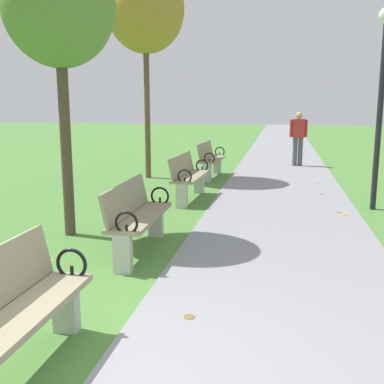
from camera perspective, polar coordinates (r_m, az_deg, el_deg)
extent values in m
cube|color=gray|center=(20.55, 11.08, 5.48)|extent=(2.64, 44.00, 0.02)
cube|color=gray|center=(3.40, -21.19, -14.37)|extent=(0.45, 1.60, 0.05)
cube|color=#B7B5AD|center=(4.08, -15.37, -13.46)|extent=(0.20, 0.12, 0.45)
torus|color=black|center=(3.94, -14.72, -8.62)|extent=(0.27, 0.03, 0.27)
cylinder|color=black|center=(3.97, -14.66, -9.71)|extent=(0.03, 0.03, 0.12)
cube|color=gray|center=(5.87, -6.36, -3.04)|extent=(0.46, 1.61, 0.05)
cube|color=gray|center=(5.88, -8.18, -0.82)|extent=(0.15, 1.60, 0.40)
cube|color=#B7B5AD|center=(5.26, -8.58, -7.59)|extent=(0.20, 0.12, 0.45)
cube|color=#B7B5AD|center=(6.62, -4.51, -3.63)|extent=(0.20, 0.12, 0.45)
torus|color=black|center=(5.12, -8.13, -3.83)|extent=(0.27, 0.03, 0.27)
cylinder|color=black|center=(5.14, -8.11, -4.69)|extent=(0.03, 0.03, 0.12)
torus|color=black|center=(6.54, -4.00, -0.51)|extent=(0.27, 0.03, 0.27)
cylinder|color=black|center=(6.56, -3.99, -1.20)|extent=(0.03, 0.03, 0.12)
cube|color=gray|center=(9.05, -0.11, 1.96)|extent=(0.50, 1.62, 0.05)
cube|color=gray|center=(9.06, -1.28, 3.41)|extent=(0.19, 1.60, 0.40)
cube|color=#B7B5AD|center=(8.39, -1.27, -0.49)|extent=(0.20, 0.13, 0.45)
cube|color=#B7B5AD|center=(9.80, 0.88, 1.17)|extent=(0.20, 0.13, 0.45)
torus|color=black|center=(8.29, -0.91, 1.93)|extent=(0.27, 0.04, 0.27)
cylinder|color=black|center=(8.30, -0.91, 1.39)|extent=(0.03, 0.03, 0.12)
torus|color=black|center=(9.75, 1.26, 3.29)|extent=(0.27, 0.04, 0.27)
cylinder|color=black|center=(9.77, 1.25, 2.83)|extent=(0.03, 0.03, 0.12)
cube|color=gray|center=(11.89, 2.57, 4.10)|extent=(0.49, 1.61, 0.05)
cube|color=gray|center=(11.90, 1.67, 5.20)|extent=(0.18, 1.60, 0.40)
cube|color=#B7B5AD|center=(11.20, 1.88, 2.39)|extent=(0.20, 0.13, 0.45)
cube|color=#B7B5AD|center=(12.64, 3.16, 3.36)|extent=(0.20, 0.13, 0.45)
torus|color=black|center=(11.12, 2.17, 4.23)|extent=(0.27, 0.04, 0.27)
cylinder|color=black|center=(11.13, 2.17, 3.82)|extent=(0.03, 0.03, 0.12)
torus|color=black|center=(12.61, 3.46, 5.01)|extent=(0.27, 0.04, 0.27)
cylinder|color=black|center=(12.62, 3.46, 4.64)|extent=(0.03, 0.03, 0.12)
cylinder|color=#4C3D2D|center=(6.75, -15.38, 5.80)|extent=(0.15, 0.15, 2.66)
ellipsoid|color=#5B8438|center=(6.85, -16.22, 21.44)|extent=(1.51, 1.51, 1.66)
cylinder|color=brown|center=(11.80, -5.58, 10.13)|extent=(0.14, 0.14, 3.47)
ellipsoid|color=olive|center=(12.02, -5.81, 21.63)|extent=(1.90, 1.90, 2.09)
cylinder|color=#4C4C56|center=(14.37, 13.28, 4.88)|extent=(0.14, 0.14, 0.85)
cylinder|color=#4C4C56|center=(14.35, 12.65, 4.90)|extent=(0.14, 0.14, 0.85)
cube|color=#B22D2D|center=(14.31, 13.09, 7.70)|extent=(0.36, 0.25, 0.56)
sphere|color=tan|center=(14.29, 13.15, 9.26)|extent=(0.20, 0.20, 0.20)
cylinder|color=#B22D2D|center=(14.34, 13.97, 7.66)|extent=(0.09, 0.09, 0.52)
cylinder|color=#B22D2D|center=(14.28, 12.20, 7.73)|extent=(0.09, 0.09, 0.52)
cylinder|color=black|center=(8.76, 22.21, 8.26)|extent=(0.10, 0.10, 3.20)
cylinder|color=#BC842D|center=(5.91, -17.22, -8.13)|extent=(0.15, 0.15, 0.00)
cylinder|color=#93511E|center=(10.99, -3.76, 1.04)|extent=(0.10, 0.10, 0.00)
cylinder|color=#93511E|center=(10.01, 15.78, -0.21)|extent=(0.13, 0.13, 0.00)
cylinder|color=#AD6B23|center=(8.03, -1.68, -2.64)|extent=(0.10, 0.10, 0.00)
cylinder|color=#AD6B23|center=(14.38, -0.91, 3.40)|extent=(0.08, 0.08, 0.00)
cylinder|color=gold|center=(9.72, 12.19, -0.37)|extent=(0.09, 0.09, 0.00)
cylinder|color=#BC842D|center=(10.71, -6.88, 0.72)|extent=(0.16, 0.16, 0.00)
cylinder|color=brown|center=(5.74, -15.15, -8.60)|extent=(0.09, 0.09, 0.00)
cylinder|color=brown|center=(8.39, 17.76, -2.42)|extent=(0.12, 0.12, 0.00)
cylinder|color=brown|center=(4.23, -0.32, -15.20)|extent=(0.12, 0.12, 0.00)
cylinder|color=#BC842D|center=(8.24, 18.44, -2.70)|extent=(0.15, 0.15, 0.00)
cylinder|color=#AD6B23|center=(6.02, -8.86, -7.43)|extent=(0.10, 0.10, 0.00)
cylinder|color=#AD6B23|center=(14.65, 8.25, 3.51)|extent=(0.09, 0.09, 0.00)
cylinder|color=#93511E|center=(8.87, -0.25, -1.33)|extent=(0.09, 0.09, 0.00)
cylinder|color=#AD6B23|center=(11.30, 15.35, 1.04)|extent=(0.09, 0.09, 0.00)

